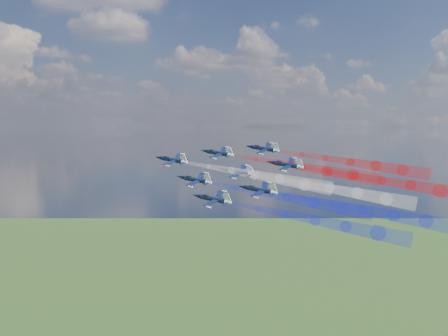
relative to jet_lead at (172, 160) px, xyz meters
name	(u,v)px	position (x,y,z in m)	size (l,w,h in m)	color
jet_lead	(172,160)	(0.00, 0.00, 0.00)	(10.75, 13.44, 3.58)	black
trail_lead	(255,175)	(20.88, -22.57, -3.91)	(4.48, 50.11, 4.48)	white
jet_inner_left	(195,180)	(3.23, -15.32, -5.58)	(10.75, 13.44, 3.58)	black
trail_inner_left	(287,197)	(24.11, -37.88, -9.49)	(4.48, 50.11, 4.48)	#1823D3
jet_inner_right	(218,153)	(16.29, -1.78, 2.18)	(10.75, 13.44, 3.58)	black
trail_inner_right	(302,167)	(37.17, -24.35, -1.73)	(4.48, 50.11, 4.48)	red
jet_outer_left	(213,199)	(3.67, -30.48, -9.88)	(10.75, 13.44, 3.58)	black
trail_outer_left	(315,220)	(24.55, -53.05, -13.78)	(4.48, 50.11, 4.48)	#1823D3
jet_center_third	(238,172)	(17.55, -16.39, -3.45)	(10.75, 13.44, 3.58)	black
trail_center_third	(330,189)	(38.42, -38.96, -7.36)	(4.48, 50.11, 4.48)	white
jet_outer_right	(264,149)	(31.82, -6.46, 3.68)	(10.75, 13.44, 3.58)	black
trail_outer_right	(350,162)	(52.70, -29.03, -0.23)	(4.48, 50.11, 4.48)	red
jet_rear_left	(259,190)	(17.91, -32.04, -7.60)	(10.75, 13.44, 3.58)	black
trail_rear_left	(362,210)	(38.79, -54.61, -11.51)	(4.48, 50.11, 4.48)	#1823D3
jet_rear_right	(286,165)	(32.82, -21.58, -1.08)	(10.75, 13.44, 3.58)	black
trail_rear_right	(382,181)	(53.69, -44.15, -4.98)	(4.48, 50.11, 4.48)	red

